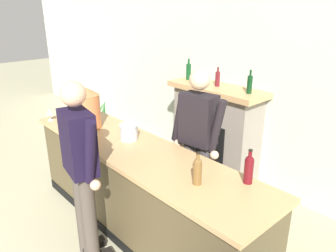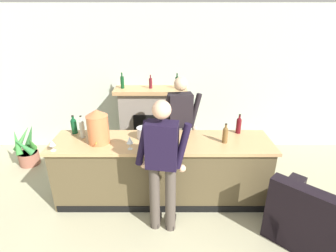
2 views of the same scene
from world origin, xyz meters
TOP-DOWN VIEW (x-y plane):
  - wall_back_panel at (0.00, 4.46)m, footprint 12.00×0.07m
  - bar_counter at (0.09, 2.70)m, footprint 3.05×0.74m
  - fireplace_stone at (-0.14, 4.20)m, footprint 1.34×0.52m
  - armchair_black at (1.90, 1.91)m, footprint 1.22×1.22m
  - potted_plant_corner at (-2.40, 3.67)m, footprint 0.48×0.52m
  - person_customer at (0.11, 2.09)m, footprint 0.65×0.35m
  - person_bartender at (0.37, 3.28)m, footprint 0.65×0.35m
  - copper_dispenser at (-0.76, 2.66)m, footprint 0.29×0.33m
  - ice_bucket_steel at (-0.16, 2.79)m, footprint 0.20×0.20m
  - wine_bottle_chardonnay_pale at (0.95, 2.66)m, footprint 0.07×0.07m
  - wine_bottle_burgundy_dark at (-1.03, 2.82)m, footprint 0.07×0.07m
  - wine_bottle_merlot_tall at (1.21, 2.98)m, footprint 0.07×0.07m
  - wine_bottle_rose_blush at (-1.20, 2.97)m, footprint 0.08×0.08m
  - wine_glass_mid_counter at (-0.31, 2.47)m, footprint 0.09×0.09m
  - wine_glass_front_right at (-1.30, 2.43)m, footprint 0.08×0.08m

SIDE VIEW (x-z plane):
  - armchair_black at x=1.90m, z-range -0.16..0.69m
  - potted_plant_corner at x=-2.40m, z-range -0.08..0.66m
  - bar_counter at x=0.09m, z-range 0.00..0.95m
  - fireplace_stone at x=-0.14m, z-range -0.14..1.45m
  - person_bartender at x=0.37m, z-range 0.09..1.80m
  - person_customer at x=0.11m, z-range 0.09..1.82m
  - ice_bucket_steel at x=-0.16m, z-range 0.95..1.11m
  - wine_glass_front_right at x=-1.30m, z-range 0.98..1.12m
  - wine_bottle_chardonnay_pale at x=0.95m, z-range 0.93..1.21m
  - wine_bottle_rose_blush at x=-1.20m, z-range 0.93..1.21m
  - wine_glass_mid_counter at x=-0.31m, z-range 0.98..1.17m
  - wine_bottle_merlot_tall at x=1.21m, z-range 0.93..1.22m
  - wine_bottle_burgundy_dark at x=-1.03m, z-range 0.93..1.26m
  - copper_dispenser at x=-0.76m, z-range 0.95..1.43m
  - wall_back_panel at x=0.00m, z-range 0.00..2.75m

